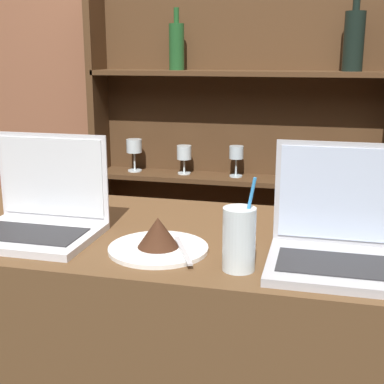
{
  "coord_description": "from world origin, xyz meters",
  "views": [
    {
      "loc": [
        0.23,
        -0.93,
        1.48
      ],
      "look_at": [
        -0.08,
        0.33,
        1.14
      ],
      "focal_mm": 50.0,
      "sensor_mm": 36.0,
      "label": 1
    }
  ],
  "objects_px": {
    "laptop_near": "(40,214)",
    "cake_plate": "(158,240)",
    "laptop_far": "(339,239)",
    "water_glass": "(239,239)"
  },
  "relations": [
    {
      "from": "laptop_near",
      "to": "cake_plate",
      "type": "relative_size",
      "value": 1.32
    },
    {
      "from": "laptop_far",
      "to": "water_glass",
      "type": "xyz_separation_m",
      "value": [
        -0.2,
        -0.09,
        0.01
      ]
    },
    {
      "from": "laptop_far",
      "to": "cake_plate",
      "type": "bearing_deg",
      "value": -177.0
    },
    {
      "from": "cake_plate",
      "to": "water_glass",
      "type": "xyz_separation_m",
      "value": [
        0.2,
        -0.06,
        0.04
      ]
    },
    {
      "from": "cake_plate",
      "to": "laptop_far",
      "type": "bearing_deg",
      "value": 3.0
    },
    {
      "from": "water_glass",
      "to": "laptop_near",
      "type": "bearing_deg",
      "value": 168.38
    },
    {
      "from": "laptop_far",
      "to": "cake_plate",
      "type": "relative_size",
      "value": 1.28
    },
    {
      "from": "laptop_far",
      "to": "water_glass",
      "type": "relative_size",
      "value": 1.47
    },
    {
      "from": "laptop_far",
      "to": "cake_plate",
      "type": "height_order",
      "value": "laptop_far"
    },
    {
      "from": "laptop_near",
      "to": "water_glass",
      "type": "distance_m",
      "value": 0.53
    }
  ]
}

